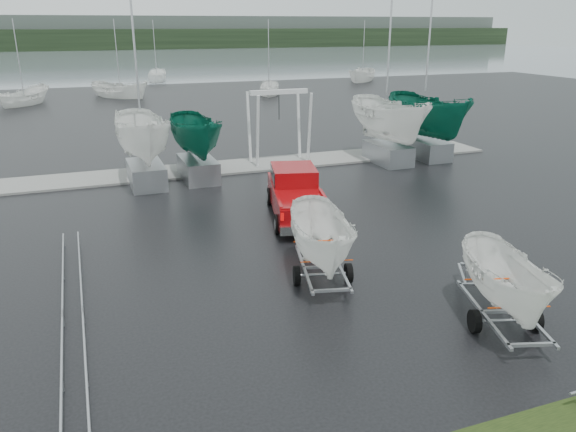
{
  "coord_description": "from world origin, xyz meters",
  "views": [
    {
      "loc": [
        -8.29,
        -16.26,
        7.51
      ],
      "look_at": [
        -1.84,
        0.96,
        1.2
      ],
      "focal_mm": 35.0,
      "sensor_mm": 36.0,
      "label": 1
    }
  ],
  "objects_px": {
    "pickup_truck": "(296,192)",
    "trailer_parked": "(513,236)",
    "boat_hoist": "(279,116)",
    "trailer_hitched": "(323,194)"
  },
  "relations": [
    {
      "from": "boat_hoist",
      "to": "pickup_truck",
      "type": "bearing_deg",
      "value": -105.41
    },
    {
      "from": "trailer_hitched",
      "to": "pickup_truck",
      "type": "bearing_deg",
      "value": 90.0
    },
    {
      "from": "pickup_truck",
      "to": "trailer_parked",
      "type": "bearing_deg",
      "value": -66.49
    },
    {
      "from": "trailer_parked",
      "to": "pickup_truck",
      "type": "bearing_deg",
      "value": 116.81
    },
    {
      "from": "pickup_truck",
      "to": "boat_hoist",
      "type": "xyz_separation_m",
      "value": [
        2.41,
        8.75,
        1.69
      ]
    },
    {
      "from": "trailer_parked",
      "to": "boat_hoist",
      "type": "bearing_deg",
      "value": 105.28
    },
    {
      "from": "trailer_parked",
      "to": "boat_hoist",
      "type": "height_order",
      "value": "trailer_parked"
    },
    {
      "from": "pickup_truck",
      "to": "boat_hoist",
      "type": "relative_size",
      "value": 1.45
    },
    {
      "from": "pickup_truck",
      "to": "boat_hoist",
      "type": "bearing_deg",
      "value": 88.61
    },
    {
      "from": "pickup_truck",
      "to": "trailer_hitched",
      "type": "height_order",
      "value": "trailer_hitched"
    }
  ]
}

